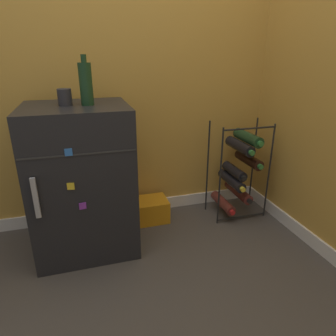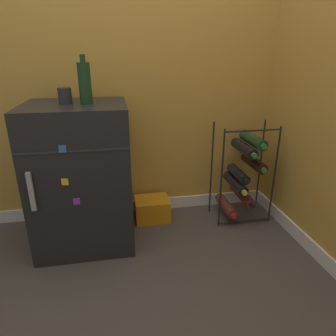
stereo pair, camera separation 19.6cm
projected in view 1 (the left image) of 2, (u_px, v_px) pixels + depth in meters
ground_plane at (162, 251)px, 1.85m from camera, size 14.00×14.00×0.00m
wall_back at (137, 37)px, 1.91m from camera, size 6.85×0.07×2.50m
mini_fridge at (83, 180)px, 1.77m from camera, size 0.57×0.54×0.88m
wine_rack at (238, 169)px, 2.17m from camera, size 0.39×0.33×0.70m
soda_box at (150, 210)px, 2.17m from camera, size 0.24×0.20×0.16m
fridge_top_cup at (65, 97)px, 1.60m from camera, size 0.07×0.07×0.09m
fridge_top_bottle at (86, 83)px, 1.58m from camera, size 0.07×0.07×0.26m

